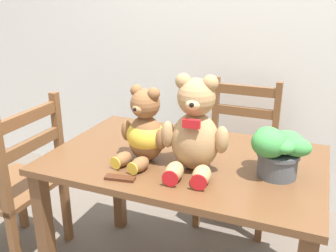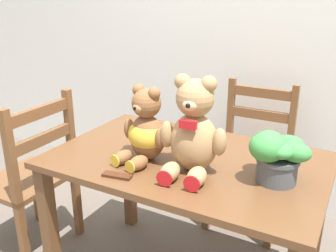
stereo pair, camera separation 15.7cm
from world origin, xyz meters
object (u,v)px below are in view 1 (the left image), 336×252
(teddy_bear_left, at_px, (145,132))
(teddy_bear_right, at_px, (195,131))
(chocolate_bar, at_px, (120,178))
(wooden_chair_side, at_px, (19,184))
(potted_plant, at_px, (278,150))
(wooden_chair_behind, at_px, (238,154))

(teddy_bear_left, xyz_separation_m, teddy_bear_right, (0.23, -0.01, 0.04))
(teddy_bear_right, relative_size, chocolate_bar, 3.33)
(wooden_chair_side, xyz_separation_m, potted_plant, (1.31, 0.08, 0.39))
(wooden_chair_behind, distance_m, potted_plant, 0.93)
(wooden_chair_behind, distance_m, teddy_bear_left, 0.98)
(wooden_chair_side, xyz_separation_m, chocolate_bar, (0.74, -0.19, 0.28))
(potted_plant, bearing_deg, teddy_bear_left, -173.39)
(wooden_chair_side, height_order, potted_plant, potted_plant)
(teddy_bear_right, bearing_deg, potted_plant, -174.28)
(teddy_bear_left, bearing_deg, teddy_bear_right, -170.29)
(wooden_chair_behind, height_order, wooden_chair_side, wooden_chair_side)
(wooden_chair_side, xyz_separation_m, teddy_bear_right, (0.98, 0.01, 0.45))
(potted_plant, xyz_separation_m, chocolate_bar, (-0.57, -0.27, -0.11))
(chocolate_bar, bearing_deg, wooden_chair_behind, 75.92)
(wooden_chair_side, distance_m, chocolate_bar, 0.81)
(wooden_chair_behind, xyz_separation_m, potted_plant, (0.31, -0.79, 0.40))
(teddy_bear_left, height_order, teddy_bear_right, teddy_bear_right)
(wooden_chair_behind, xyz_separation_m, chocolate_bar, (-0.26, -1.05, 0.29))
(wooden_chair_behind, distance_m, wooden_chair_side, 1.32)
(wooden_chair_side, relative_size, potted_plant, 4.11)
(chocolate_bar, bearing_deg, teddy_bear_right, 38.88)
(teddy_bear_right, bearing_deg, chocolate_bar, 32.38)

